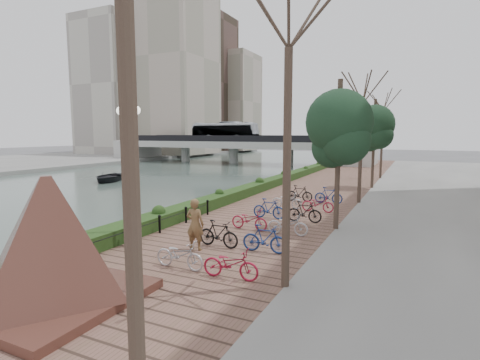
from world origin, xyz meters
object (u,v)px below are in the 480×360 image
Objects in this scene: granite_monument at (50,239)px; lamppost at (130,146)px; pedestrian at (195,224)px; boat at (109,177)px; motorcycle at (39,278)px.

lamppost reaches higher than granite_monument.
boat is at bearing -42.94° from pedestrian.
boat is (-17.71, 16.66, -3.77)m from lamppost.
lamppost is (-1.35, 4.46, 2.15)m from granite_monument.
granite_monument is 1.10× the size of boat.
motorcycle is at bearing 68.60° from pedestrian.
granite_monument is at bearing -73.12° from lamppost.
boat is at bearing 136.75° from lamppost.
granite_monument is 1.29m from motorcycle.
lamppost is 2.79× the size of pedestrian.
granite_monument reaches higher than pedestrian.
granite_monument is 5.13m from lamppost.
lamppost is at bearing -63.08° from boat.
pedestrian reaches higher than boat.
boat is (-20.04, 15.99, -0.95)m from pedestrian.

